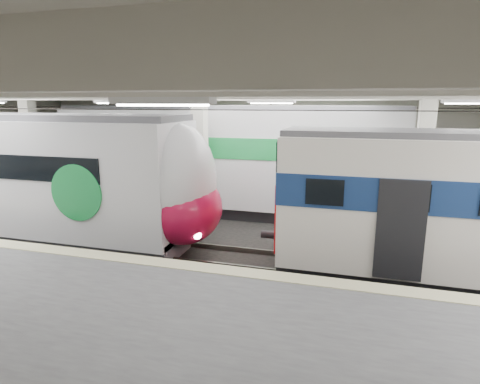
% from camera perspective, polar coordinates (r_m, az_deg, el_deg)
% --- Properties ---
extents(station_hall, '(36.00, 24.00, 5.75)m').
position_cam_1_polar(station_hall, '(10.30, 0.17, 3.27)').
color(station_hall, black).
rests_on(station_hall, ground).
extents(modern_emu, '(14.09, 2.91, 4.53)m').
position_cam_1_polar(modern_emu, '(15.75, -25.71, 1.54)').
color(modern_emu, silver).
rests_on(modern_emu, ground).
extents(far_train, '(15.12, 3.14, 4.78)m').
position_cam_1_polar(far_train, '(18.05, -1.97, 4.84)').
color(far_train, silver).
rests_on(far_train, ground).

